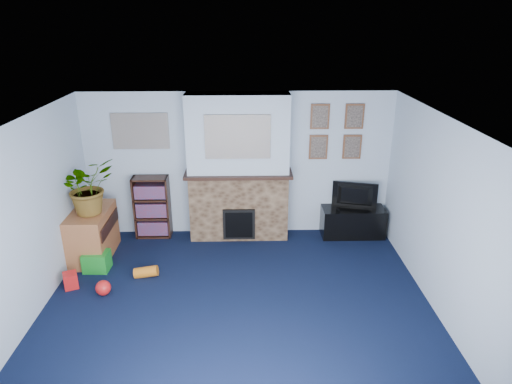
{
  "coord_description": "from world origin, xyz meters",
  "views": [
    {
      "loc": [
        0.11,
        -4.89,
        3.53
      ],
      "look_at": [
        0.26,
        1.05,
        1.19
      ],
      "focal_mm": 32.0,
      "sensor_mm": 36.0,
      "label": 1
    }
  ],
  "objects_px": {
    "tv_stand": "(353,223)",
    "television": "(355,196)",
    "bookshelf": "(152,208)",
    "sideboard": "(93,235)"
  },
  "relations": [
    {
      "from": "television",
      "to": "sideboard",
      "type": "relative_size",
      "value": 0.76
    },
    {
      "from": "tv_stand",
      "to": "sideboard",
      "type": "height_order",
      "value": "sideboard"
    },
    {
      "from": "television",
      "to": "bookshelf",
      "type": "distance_m",
      "value": 3.36
    },
    {
      "from": "television",
      "to": "bookshelf",
      "type": "xyz_separation_m",
      "value": [
        -3.35,
        0.06,
        -0.21
      ]
    },
    {
      "from": "tv_stand",
      "to": "television",
      "type": "xyz_separation_m",
      "value": [
        0.0,
        0.02,
        0.48
      ]
    },
    {
      "from": "tv_stand",
      "to": "bookshelf",
      "type": "relative_size",
      "value": 0.99
    },
    {
      "from": "bookshelf",
      "to": "television",
      "type": "bearing_deg",
      "value": -0.96
    },
    {
      "from": "television",
      "to": "sideboard",
      "type": "height_order",
      "value": "television"
    },
    {
      "from": "television",
      "to": "tv_stand",
      "type": "bearing_deg",
      "value": 104.8
    },
    {
      "from": "tv_stand",
      "to": "television",
      "type": "bearing_deg",
      "value": 90.0
    }
  ]
}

